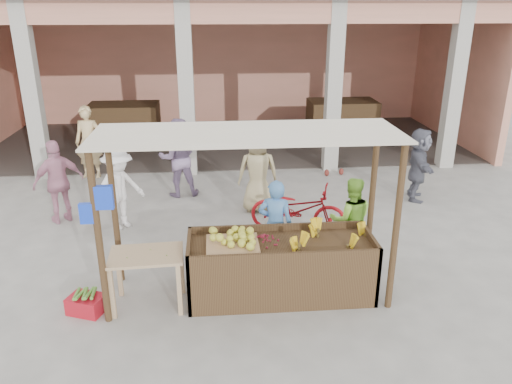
{
  "coord_description": "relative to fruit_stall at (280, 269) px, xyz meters",
  "views": [
    {
      "loc": [
        -0.38,
        -6.18,
        3.95
      ],
      "look_at": [
        0.25,
        1.2,
        1.13
      ],
      "focal_mm": 35.0,
      "sensor_mm": 36.0,
      "label": 1
    }
  ],
  "objects": [
    {
      "name": "berry_heap",
      "position": [
        -0.22,
        0.06,
        0.47
      ],
      "size": [
        0.46,
        0.37,
        0.15
      ],
      "primitive_type": "ellipsoid",
      "color": "maroon",
      "rests_on": "fruit_stall"
    },
    {
      "name": "stall_awning",
      "position": [
        -0.51,
        0.06,
        1.58
      ],
      "size": [
        4.09,
        1.35,
        2.39
      ],
      "color": "#49351D",
      "rests_on": "ground"
    },
    {
      "name": "fruit_stall",
      "position": [
        0.0,
        0.0,
        0.0
      ],
      "size": [
        2.6,
        0.95,
        0.8
      ],
      "primitive_type": "cube",
      "color": "#49351D",
      "rests_on": "ground"
    },
    {
      "name": "shopper_d",
      "position": [
        3.38,
        3.47,
        0.41
      ],
      "size": [
        1.02,
        1.62,
        1.63
      ],
      "primitive_type": "imported",
      "rotation": [
        0.0,
        0.0,
        1.28
      ],
      "color": "#565663",
      "rests_on": "ground"
    },
    {
      "name": "ground",
      "position": [
        -0.5,
        0.0,
        -0.4
      ],
      "size": [
        60.0,
        60.0,
        0.0
      ],
      "primitive_type": "plane",
      "color": "slate",
      "rests_on": "ground"
    },
    {
      "name": "vendor_green",
      "position": [
        1.24,
        0.92,
        0.35
      ],
      "size": [
        0.75,
        0.48,
        1.5
      ],
      "primitive_type": "imported",
      "rotation": [
        0.0,
        0.0,
        3.05
      ],
      "color": "#89CC3C",
      "rests_on": "ground"
    },
    {
      "name": "shopper_b",
      "position": [
        -3.82,
        2.91,
        0.46
      ],
      "size": [
        1.13,
        1.01,
        1.71
      ],
      "primitive_type": "imported",
      "rotation": [
        0.0,
        0.0,
        3.75
      ],
      "color": "#C68199",
      "rests_on": "ground"
    },
    {
      "name": "produce_sacks",
      "position": [
        2.0,
        5.14,
        -0.08
      ],
      "size": [
        0.84,
        0.52,
        0.64
      ],
      "color": "maroon",
      "rests_on": "ground"
    },
    {
      "name": "shopper_a",
      "position": [
        -2.64,
        2.51,
        0.43
      ],
      "size": [
        1.15,
        1.12,
        1.67
      ],
      "primitive_type": "imported",
      "rotation": [
        0.0,
        0.0,
        0.74
      ],
      "color": "white",
      "rests_on": "ground"
    },
    {
      "name": "vendor_blue",
      "position": [
        0.02,
        0.77,
        0.39
      ],
      "size": [
        0.68,
        0.57,
        1.57
      ],
      "primitive_type": "imported",
      "rotation": [
        0.0,
        0.0,
        2.89
      ],
      "color": "#4E87C9",
      "rests_on": "ground"
    },
    {
      "name": "shopper_e",
      "position": [
        -3.85,
        5.55,
        0.5
      ],
      "size": [
        0.71,
        0.56,
        1.79
      ],
      "primitive_type": "imported",
      "rotation": [
        0.0,
        0.0,
        -0.09
      ],
      "color": "tan",
      "rests_on": "ground"
    },
    {
      "name": "market_building",
      "position": [
        -0.45,
        8.93,
        2.3
      ],
      "size": [
        14.4,
        6.4,
        4.2
      ],
      "color": "#E18F76",
      "rests_on": "ground"
    },
    {
      "name": "papaya_pile",
      "position": [
        -1.84,
        -0.12,
        0.49
      ],
      "size": [
        0.66,
        0.38,
        0.19
      ],
      "primitive_type": null,
      "color": "#4B922F",
      "rests_on": "side_table"
    },
    {
      "name": "shopper_f",
      "position": [
        -1.66,
        4.13,
        0.53
      ],
      "size": [
        0.97,
        0.65,
        1.86
      ],
      "primitive_type": "imported",
      "rotation": [
        0.0,
        0.0,
        3.29
      ],
      "color": "gray",
      "rests_on": "ground"
    },
    {
      "name": "side_table",
      "position": [
        -1.84,
        -0.12,
        0.25
      ],
      "size": [
        1.01,
        0.7,
        0.79
      ],
      "rotation": [
        0.0,
        0.0,
        0.05
      ],
      "color": "tan",
      "rests_on": "ground"
    },
    {
      "name": "banana_heap",
      "position": [
        0.7,
        0.01,
        0.51
      ],
      "size": [
        1.18,
        0.65,
        0.22
      ],
      "primitive_type": null,
      "color": "gold",
      "rests_on": "fruit_stall"
    },
    {
      "name": "motorcycle",
      "position": [
        0.59,
        2.02,
        0.08
      ],
      "size": [
        1.2,
        1.94,
        0.96
      ],
      "primitive_type": "imported",
      "rotation": [
        0.0,
        0.0,
        1.24
      ],
      "color": "maroon",
      "rests_on": "ground"
    },
    {
      "name": "shopper_c",
      "position": [
        -0.04,
        3.13,
        0.5
      ],
      "size": [
        0.87,
        0.57,
        1.81
      ],
      "primitive_type": "imported",
      "rotation": [
        0.0,
        0.0,
        3.14
      ],
      "color": "tan",
      "rests_on": "ground"
    },
    {
      "name": "red_crate",
      "position": [
        -2.68,
        -0.23,
        -0.28
      ],
      "size": [
        0.55,
        0.48,
        0.24
      ],
      "primitive_type": "cube",
      "rotation": [
        0.0,
        0.0,
        -0.37
      ],
      "color": "#AD121F",
      "rests_on": "ground"
    },
    {
      "name": "plantain_bundle",
      "position": [
        -2.68,
        -0.23,
        -0.12
      ],
      "size": [
        0.37,
        0.26,
        0.07
      ],
      "primitive_type": null,
      "color": "#528731",
      "rests_on": "red_crate"
    },
    {
      "name": "melon_tray",
      "position": [
        -0.67,
        -0.03,
        0.49
      ],
      "size": [
        0.72,
        0.62,
        0.19
      ],
      "color": "tan",
      "rests_on": "fruit_stall"
    }
  ]
}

